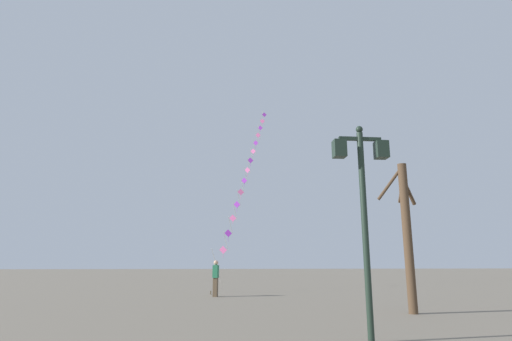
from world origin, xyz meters
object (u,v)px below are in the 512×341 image
kite_flyer (216,277)px  bare_tree (407,232)px  twin_lantern_lamp_post (363,187)px  kite_train (247,170)px

kite_flyer → bare_tree: bearing=-125.6°
bare_tree → twin_lantern_lamp_post: bearing=-124.4°
bare_tree → kite_train: bearing=103.7°
twin_lantern_lamp_post → bare_tree: size_ratio=0.95×
twin_lantern_lamp_post → bare_tree: bearing=55.6°
kite_train → twin_lantern_lamp_post: bearing=-87.3°
kite_train → kite_flyer: (-2.22, -9.69, -7.52)m
kite_flyer → bare_tree: bare_tree is taller
twin_lantern_lamp_post → kite_flyer: (-3.25, 11.83, -2.36)m
kite_train → bare_tree: 18.42m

